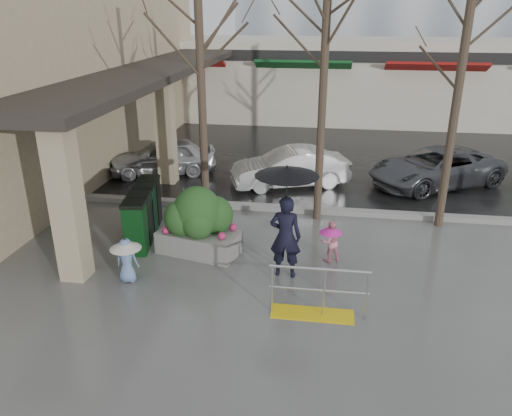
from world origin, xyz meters
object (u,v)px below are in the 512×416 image
(tree_mideast, at_px, (466,38))
(planter, at_px, (199,222))
(tree_west, at_px, (199,26))
(handrail, at_px, (316,298))
(woman, at_px, (286,214))
(tree_midwest, at_px, (326,20))
(car_b, at_px, (290,168))
(car_c, at_px, (436,167))
(car_a, at_px, (163,157))
(child_blue, at_px, (126,255))
(news_boxes, at_px, (143,213))
(child_pink, at_px, (330,239))

(tree_mideast, distance_m, planter, 7.70)
(tree_west, bearing_deg, handrail, -55.01)
(woman, bearing_deg, tree_midwest, -97.00)
(tree_west, bearing_deg, tree_mideast, 0.00)
(tree_mideast, distance_m, woman, 6.14)
(tree_midwest, relative_size, car_b, 1.83)
(tree_west, relative_size, car_c, 1.50)
(handrail, xyz_separation_m, tree_midwest, (-0.16, 4.80, 4.86))
(woman, xyz_separation_m, planter, (-2.15, 0.81, -0.67))
(tree_west, xyz_separation_m, woman, (2.62, -3.34, -3.61))
(tree_mideast, distance_m, car_a, 10.34)
(handrail, height_order, child_blue, handrail)
(woman, distance_m, car_a, 8.29)
(handrail, relative_size, tree_mideast, 0.29)
(woman, bearing_deg, car_b, -83.10)
(news_boxes, height_order, car_c, news_boxes)
(handrail, xyz_separation_m, planter, (-2.89, 2.27, 0.42))
(tree_midwest, relative_size, news_boxes, 2.90)
(car_c, bearing_deg, child_pink, -60.46)
(child_blue, height_order, news_boxes, news_boxes)
(tree_west, bearing_deg, woman, -51.95)
(woman, xyz_separation_m, car_a, (-4.97, 6.58, -0.84))
(child_pink, xyz_separation_m, car_b, (-1.39, 5.13, 0.07))
(news_boxes, bearing_deg, woman, -29.79)
(child_pink, distance_m, car_c, 6.79)
(handrail, bearing_deg, woman, 117.05)
(tree_midwest, relative_size, child_pink, 7.07)
(woman, height_order, car_c, woman)
(tree_mideast, relative_size, child_blue, 6.44)
(tree_midwest, height_order, child_pink, tree_midwest)
(tree_midwest, bearing_deg, child_blue, -133.54)
(tree_mideast, bearing_deg, woman, -139.29)
(woman, bearing_deg, news_boxes, -17.97)
(child_blue, height_order, car_b, car_b)
(woman, relative_size, news_boxes, 1.05)
(car_b, distance_m, car_c, 4.82)
(tree_mideast, bearing_deg, car_b, 148.58)
(handrail, bearing_deg, tree_west, 124.99)
(woman, relative_size, car_b, 0.67)
(tree_mideast, bearing_deg, planter, -157.26)
(handrail, xyz_separation_m, child_pink, (0.23, 2.30, 0.19))
(tree_west, relative_size, car_b, 1.78)
(handrail, distance_m, woman, 1.97)
(planter, bearing_deg, handrail, -38.16)
(news_boxes, distance_m, car_c, 9.68)
(car_b, bearing_deg, car_a, -117.39)
(handrail, bearing_deg, car_b, 98.88)
(planter, xyz_separation_m, news_boxes, (-1.62, 0.62, -0.14))
(child_blue, relative_size, car_c, 0.22)
(tree_west, height_order, tree_midwest, tree_midwest)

